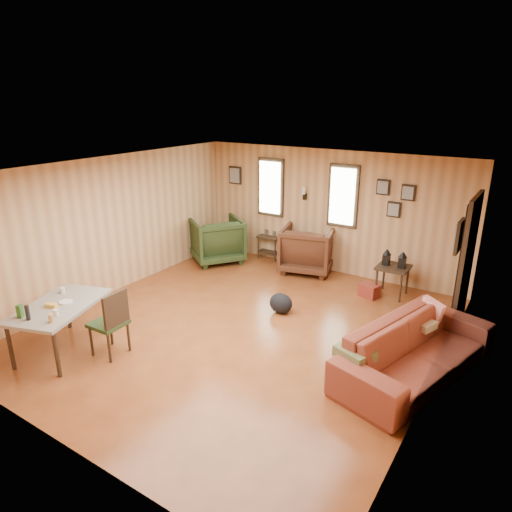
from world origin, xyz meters
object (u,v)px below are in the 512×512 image
at_px(dining_table, 59,309).
at_px(side_table, 394,265).
at_px(recliner_green, 217,238).
at_px(recliner_brown, 308,247).
at_px(end_table, 271,242).
at_px(sofa, 417,342).

bearing_deg(dining_table, side_table, 34.34).
bearing_deg(recliner_green, recliner_brown, 141.31).
relative_size(end_table, dining_table, 0.41).
bearing_deg(recliner_green, dining_table, 42.02).
bearing_deg(end_table, sofa, -36.29).
relative_size(recliner_green, end_table, 1.65).
relative_size(recliner_brown, recliner_green, 0.99).
distance_m(end_table, side_table, 2.88).
distance_m(sofa, recliner_green, 5.09).
distance_m(sofa, dining_table, 4.70).
bearing_deg(end_table, side_table, -10.87).
relative_size(sofa, recliner_green, 2.34).
bearing_deg(sofa, recliner_brown, 63.55).
xyz_separation_m(recliner_green, side_table, (3.67, 0.26, 0.06)).
relative_size(sofa, dining_table, 1.57).
xyz_separation_m(recliner_brown, recliner_green, (-1.88, -0.52, 0.01)).
bearing_deg(recliner_green, end_table, 169.00).
bearing_deg(end_table, recliner_green, -136.85).
xyz_separation_m(end_table, dining_table, (-0.41, -4.84, 0.28)).
bearing_deg(recliner_brown, side_table, 156.99).
height_order(recliner_brown, recliner_green, recliner_green).
xyz_separation_m(side_table, dining_table, (-3.24, -4.30, 0.05)).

